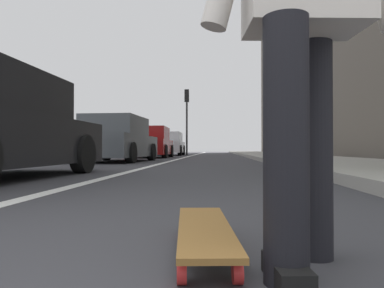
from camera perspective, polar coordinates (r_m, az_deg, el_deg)
The scene contains 9 objects.
ground_plane at distance 10.38m, azimuth 2.61°, elevation -3.08°, with size 80.00×80.00×0.00m, color #38383D.
lane_stripe_white at distance 20.43m, azimuth -0.35°, elevation -1.95°, with size 52.00×0.16×0.01m, color silver.
sidewalk_curb at distance 18.61m, azimuth 13.40°, elevation -1.84°, with size 52.00×3.20×0.14m, color #9E9B93.
building_facade at distance 23.95m, azimuth 18.42°, elevation 14.65°, with size 40.00×1.20×13.55m, color #655D53.
skateboard at distance 1.43m, azimuth 2.00°, elevation -13.72°, with size 0.85×0.28×0.11m.
parked_car_mid at distance 11.93m, azimuth -11.92°, elevation 0.58°, with size 4.26×2.05×1.47m.
parked_car_far at distance 17.30m, azimuth -6.72°, elevation 0.14°, with size 4.07×2.01×1.47m.
parked_car_end at distance 23.25m, azimuth -3.90°, elevation -0.04°, with size 4.43×2.09×1.49m.
traffic_light at distance 23.15m, azimuth -0.84°, elevation 5.47°, with size 0.33×0.28×4.26m.
Camera 1 is at (-0.37, -0.28, 0.41)m, focal length 33.37 mm.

